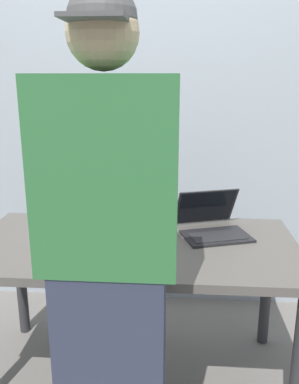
{
  "coord_description": "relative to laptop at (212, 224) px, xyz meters",
  "views": [
    {
      "loc": [
        0.21,
        -1.79,
        1.49
      ],
      "look_at": [
        0.07,
        0.0,
        0.98
      ],
      "focal_mm": 38.46,
      "sensor_mm": 36.0,
      "label": 1
    }
  ],
  "objects": [
    {
      "name": "person_figure",
      "position": [
        -0.39,
        -0.72,
        0.11
      ],
      "size": [
        0.44,
        0.29,
        1.74
      ],
      "color": "#2D3347",
      "rests_on": "ground"
    },
    {
      "name": "ground_plane",
      "position": [
        -0.37,
        -0.15,
        -0.78
      ],
      "size": [
        8.0,
        8.0,
        0.0
      ],
      "primitive_type": "plane",
      "color": "slate",
      "rests_on": "ground"
    },
    {
      "name": "desk",
      "position": [
        -0.37,
        -0.15,
        -0.13
      ],
      "size": [
        1.54,
        0.77,
        0.73
      ],
      "color": "#56514C",
      "rests_on": "ground"
    },
    {
      "name": "beer_bottle_green",
      "position": [
        -0.56,
        -0.06,
        0.07
      ],
      "size": [
        0.07,
        0.07,
        0.32
      ],
      "color": "#472B14",
      "rests_on": "desk"
    },
    {
      "name": "laptop",
      "position": [
        0.0,
        0.0,
        0.0
      ],
      "size": [
        0.4,
        0.4,
        0.21
      ],
      "color": "black",
      "rests_on": "desk"
    },
    {
      "name": "beer_bottle_brown",
      "position": [
        -0.65,
        0.02,
        0.08
      ],
      "size": [
        0.06,
        0.06,
        0.33
      ],
      "color": "#1E5123",
      "rests_on": "desk"
    },
    {
      "name": "beer_bottle_amber",
      "position": [
        -0.56,
        0.09,
        0.08
      ],
      "size": [
        0.07,
        0.07,
        0.33
      ],
      "color": "#333333",
      "rests_on": "desk"
    },
    {
      "name": "back_wall",
      "position": [
        -0.37,
        0.67,
        0.52
      ],
      "size": [
        6.0,
        0.1,
        2.6
      ],
      "primitive_type": "cube",
      "color": "#99A3AD",
      "rests_on": "ground"
    }
  ]
}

